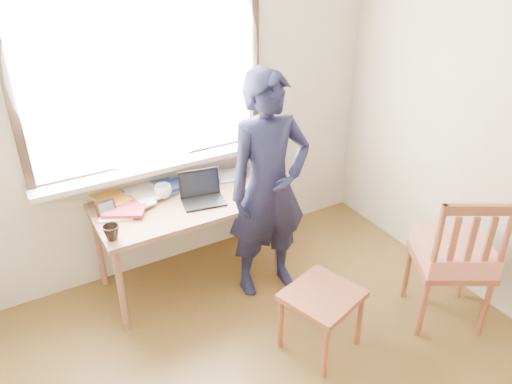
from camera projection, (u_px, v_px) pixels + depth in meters
room_shell at (314, 159)px, 2.22m from camera, size 3.52×4.02×2.61m
desk at (187, 210)px, 3.75m from camera, size 1.36×0.68×0.73m
laptop at (202, 194)px, 3.71m from camera, size 0.35×0.30×0.21m
mug_white at (163, 191)px, 3.74m from camera, size 0.18×0.18×0.10m
mug_dark at (112, 232)px, 3.25m from camera, size 0.16×0.16×0.10m
mouse at (242, 191)px, 3.81m from camera, size 0.09×0.06×0.03m
desk_clutter at (140, 195)px, 3.74m from camera, size 0.73×0.51×0.05m
book_a at (131, 201)px, 3.69m from camera, size 0.31×0.34×0.03m
book_b at (219, 177)px, 4.04m from camera, size 0.23×0.27×0.02m
picture_frame at (106, 208)px, 3.51m from camera, size 0.14×0.04×0.11m
work_chair at (322, 302)px, 3.24m from camera, size 0.55×0.54×0.46m
side_chair at (453, 254)px, 3.41m from camera, size 0.66×0.65×1.06m
person at (269, 188)px, 3.60m from camera, size 0.67×0.47×1.74m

